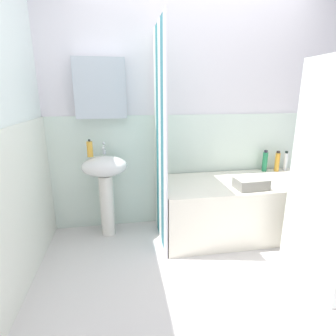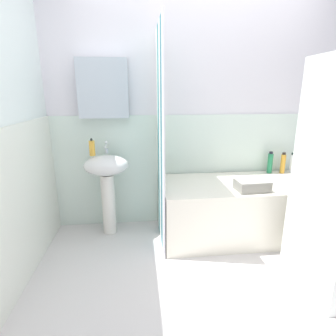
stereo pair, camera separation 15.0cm
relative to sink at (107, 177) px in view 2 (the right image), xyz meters
name	(u,v)px [view 2 (the right image)]	position (x,y,z in m)	size (l,w,h in m)	color
ground_plane	(232,296)	(0.97, -1.03, -0.63)	(4.80, 5.60, 0.04)	silver
wall_back_tiled	(193,120)	(0.91, 0.23, 0.53)	(3.60, 0.18, 2.40)	silver
wall_left_tiled	(2,139)	(-0.60, -0.69, 0.51)	(0.07, 1.81, 2.40)	silver
sink	(107,177)	(0.00, 0.00, 0.00)	(0.44, 0.34, 0.83)	silver
faucet	(106,148)	(0.00, 0.08, 0.28)	(0.03, 0.12, 0.12)	silver
soap_dispenser	(92,148)	(-0.13, 0.01, 0.30)	(0.06, 0.06, 0.17)	gold
bathtub	(239,209)	(1.33, -0.18, -0.33)	(1.58, 0.74, 0.56)	white
shower_curtain	(160,140)	(0.53, -0.18, 0.39)	(0.01, 0.74, 2.00)	white
lotion_bottle	(292,163)	(2.02, 0.11, 0.06)	(0.04, 0.04, 0.22)	white
conditioner_bottle	(283,163)	(1.90, 0.09, 0.06)	(0.05, 0.05, 0.23)	gold
body_wash_bottle	(270,163)	(1.77, 0.12, 0.07)	(0.06, 0.06, 0.24)	#258050
towel_folded	(252,185)	(1.34, -0.40, 0.00)	(0.29, 0.19, 0.10)	gray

